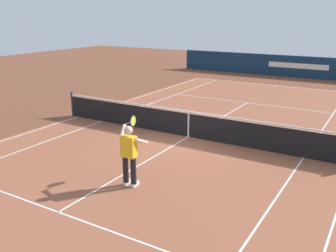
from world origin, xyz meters
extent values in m
plane|color=brown|center=(0.00, 0.00, 0.00)|extent=(60.00, 60.00, 0.00)
cube|color=#935138|center=(0.00, 0.00, 0.00)|extent=(24.20, 11.40, 0.00)
cube|color=white|center=(-11.90, 0.00, 0.00)|extent=(0.05, 11.00, 0.01)
cube|color=white|center=(0.00, -5.50, 0.00)|extent=(23.80, 0.05, 0.01)
cube|color=white|center=(0.00, -4.11, 0.00)|extent=(23.80, 0.05, 0.01)
cube|color=white|center=(0.00, 4.11, 0.00)|extent=(23.80, 0.05, 0.01)
cube|color=white|center=(6.40, 0.00, 0.00)|extent=(0.05, 8.22, 0.01)
cube|color=white|center=(-6.40, 0.00, 0.00)|extent=(0.05, 8.22, 0.01)
cube|color=white|center=(0.00, 0.00, 0.00)|extent=(12.80, 0.05, 0.01)
cube|color=white|center=(-11.75, 0.00, 0.00)|extent=(0.30, 0.05, 0.01)
cylinder|color=#2D2D33|center=(0.00, -5.80, 0.54)|extent=(0.10, 0.10, 1.08)
cube|color=black|center=(0.00, 0.00, 0.44)|extent=(0.02, 11.60, 0.88)
cube|color=white|center=(0.00, 0.00, 0.95)|extent=(0.04, 11.60, 0.06)
cube|color=white|center=(0.00, 0.00, 0.44)|extent=(0.04, 0.06, 0.88)
cube|color=#112D4C|center=(-15.90, 0.00, 0.75)|extent=(0.24, 17.00, 1.51)
cube|color=white|center=(-15.77, 0.37, 0.83)|extent=(0.01, 4.12, 0.36)
cylinder|color=black|center=(4.42, 0.71, 0.45)|extent=(0.15, 0.15, 0.74)
cube|color=white|center=(4.36, 0.70, 0.04)|extent=(0.29, 0.13, 0.09)
cylinder|color=black|center=(4.44, 0.47, 0.45)|extent=(0.15, 0.15, 0.74)
cube|color=white|center=(4.38, 0.46, 0.04)|extent=(0.29, 0.13, 0.09)
cube|color=yellow|center=(4.43, 0.59, 1.10)|extent=(0.27, 0.40, 0.56)
sphere|color=beige|center=(4.43, 0.59, 1.53)|extent=(0.23, 0.23, 0.23)
cylinder|color=beige|center=(4.24, 0.86, 1.23)|extent=(0.42, 0.19, 0.26)
cylinder|color=beige|center=(4.28, 0.30, 1.43)|extent=(0.42, 0.24, 0.30)
cylinder|color=#232326|center=(3.97, 0.22, 1.54)|extent=(0.28, 0.06, 0.04)
torus|color=#232326|center=(3.68, 0.20, 1.54)|extent=(0.31, 0.05, 0.31)
cylinder|color=#C6D84C|center=(3.68, 0.20, 1.54)|extent=(0.27, 0.02, 0.27)
sphere|color=#CCE01E|center=(-1.99, 3.13, 0.03)|extent=(0.07, 0.07, 0.07)
camera|label=1|loc=(11.69, 6.09, 4.37)|focal=40.10mm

